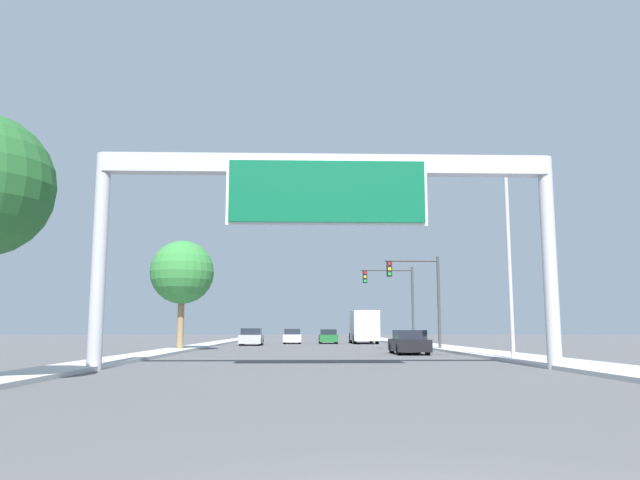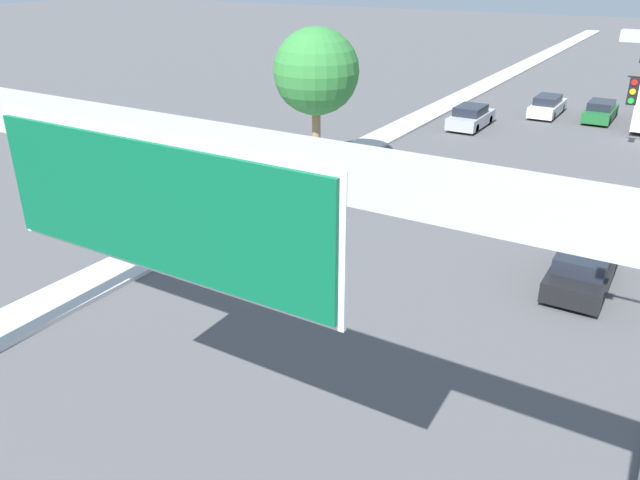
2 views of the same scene
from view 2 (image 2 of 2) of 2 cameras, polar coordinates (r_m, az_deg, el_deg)
median_strip_left at (r=52.80m, az=12.90°, el=12.65°), size 2.00×120.00×0.15m
sign_gantry at (r=10.98m, az=-13.99°, el=2.34°), size 16.92×0.73×7.82m
car_mid_center at (r=22.74m, az=22.86°, el=-2.50°), size 1.82×4.34×1.36m
car_far_center at (r=47.78m, az=24.27°, el=10.69°), size 1.74×4.49×1.38m
car_near_left at (r=48.07m, az=20.08°, el=11.44°), size 1.72×4.77×1.42m
car_mid_left at (r=42.98m, az=13.61°, el=10.87°), size 1.90×4.53×1.47m
palm_tree_background at (r=31.47m, az=-0.35°, el=15.11°), size 4.22×4.22×7.30m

